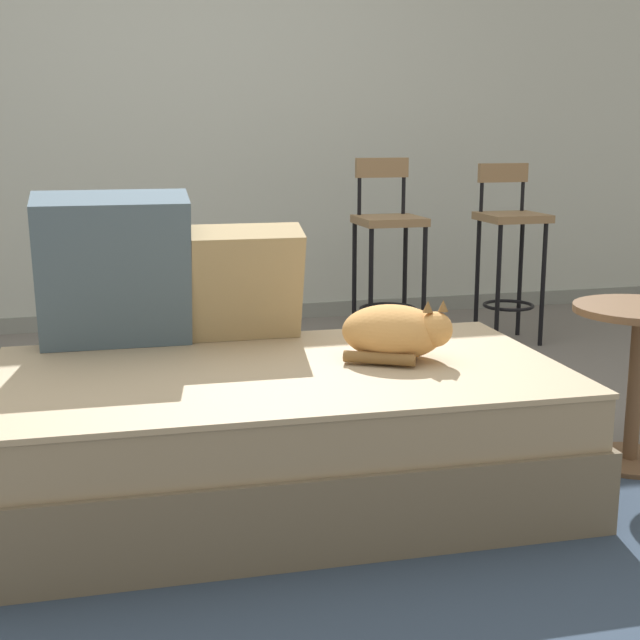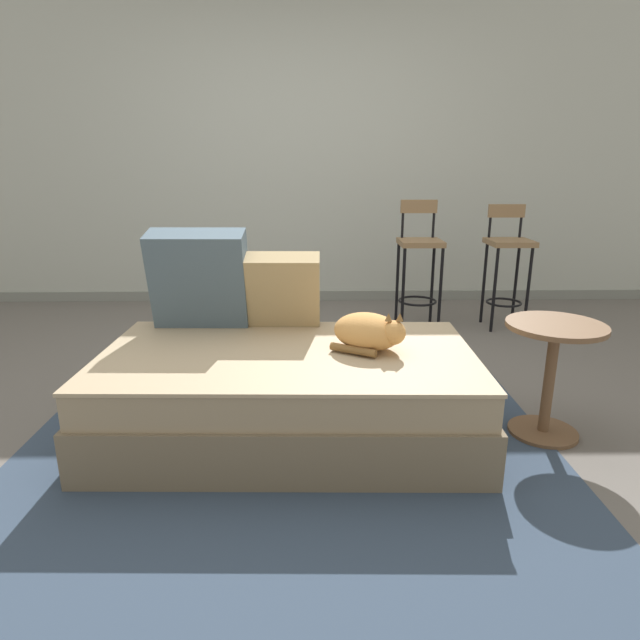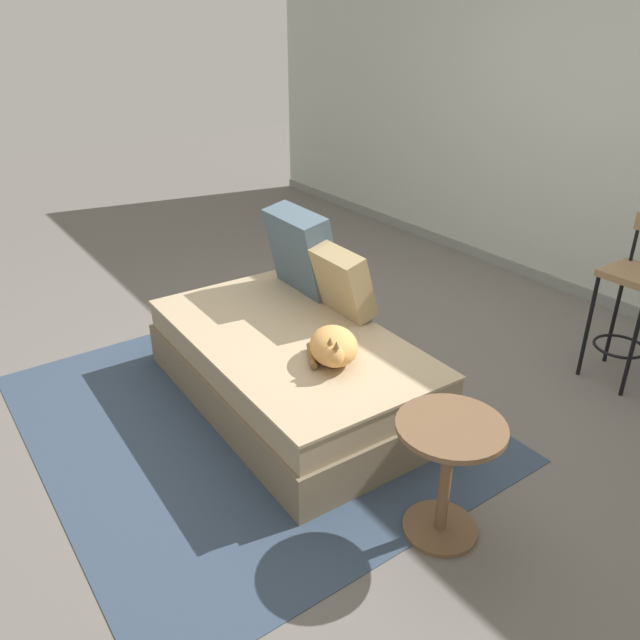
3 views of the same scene
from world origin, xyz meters
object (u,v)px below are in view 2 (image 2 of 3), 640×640
at_px(cat, 369,332).
at_px(side_table, 551,363).
at_px(bar_stool_near_window, 419,258).
at_px(bar_stool_by_doorway, 507,257).
at_px(throw_pillow_corner, 200,278).
at_px(throw_pillow_middle, 284,290).
at_px(couch, 288,392).

bearing_deg(cat, side_table, -3.23).
distance_m(cat, bar_stool_near_window, 1.80).
distance_m(bar_stool_by_doorway, side_table, 1.82).
bearing_deg(throw_pillow_corner, side_table, -14.32).
bearing_deg(bar_stool_by_doorway, cat, -125.97).
bearing_deg(throw_pillow_corner, bar_stool_near_window, 43.45).
distance_m(throw_pillow_middle, cat, 0.57).
xyz_separation_m(couch, throw_pillow_corner, (-0.47, 0.40, 0.46)).
xyz_separation_m(throw_pillow_corner, bar_stool_near_window, (1.41, 1.33, -0.13)).
bearing_deg(couch, bar_stool_by_doorway, 46.96).
height_order(couch, throw_pillow_middle, throw_pillow_middle).
relative_size(throw_pillow_corner, side_table, 0.93).
relative_size(couch, bar_stool_near_window, 1.79).
bearing_deg(throw_pillow_middle, cat, -42.25).
relative_size(throw_pillow_corner, bar_stool_by_doorway, 0.55).
height_order(cat, side_table, cat).
distance_m(couch, throw_pillow_middle, 0.56).
relative_size(bar_stool_near_window, side_table, 1.77).
bearing_deg(throw_pillow_corner, couch, -40.72).
bearing_deg(cat, couch, -176.95).
height_order(throw_pillow_middle, side_table, throw_pillow_middle).
height_order(throw_pillow_middle, bar_stool_by_doorway, bar_stool_by_doorway).
xyz_separation_m(couch, throw_pillow_middle, (-0.03, 0.39, 0.40)).
height_order(couch, bar_stool_by_doorway, bar_stool_by_doorway).
bearing_deg(throw_pillow_middle, throw_pillow_corner, 178.71).
relative_size(couch, throw_pillow_corner, 3.40).
bearing_deg(bar_stool_near_window, bar_stool_by_doorway, 0.01).
relative_size(couch, bar_stool_by_doorway, 1.86).
bearing_deg(bar_stool_by_doorway, bar_stool_near_window, -179.99).
distance_m(throw_pillow_middle, bar_stool_by_doorway, 2.13).
distance_m(cat, bar_stool_by_doorway, 2.12).
xyz_separation_m(bar_stool_near_window, bar_stool_by_doorway, (0.68, 0.00, 0.00)).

